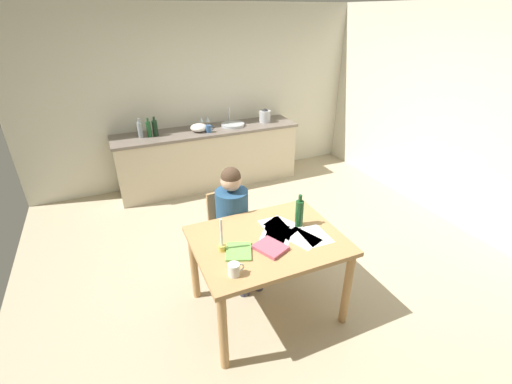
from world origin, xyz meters
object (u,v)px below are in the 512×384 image
object	(u,v)px
candlestick	(222,242)
mixing_bowl	(199,128)
coffee_mug	(234,270)
person_seated	(235,219)
wine_bottle_on_table	(299,213)
sink_unit	(233,124)
wine_glass_near_sink	(207,119)
bottle_oil	(140,130)
dining_table	(268,250)
chair_at_table	(230,228)
bottle_wine_red	(155,128)
book_cookery	(239,251)
bottle_vinegar	(149,129)
stovetop_kettle	(265,116)
teacup_on_counter	(209,129)
wine_glass_by_kettle	(201,120)
book_magazine	(271,248)

from	to	relation	value
candlestick	mixing_bowl	world-z (taller)	candlestick
coffee_mug	candlestick	size ratio (longest dim) A/B	0.42
person_seated	wine_bottle_on_table	xyz separation A→B (m)	(0.42, -0.49, 0.23)
sink_unit	wine_glass_near_sink	bearing A→B (deg)	157.67
person_seated	bottle_oil	world-z (taller)	person_seated
dining_table	person_seated	xyz separation A→B (m)	(-0.08, 0.57, 0.01)
candlestick	mixing_bowl	size ratio (longest dim) A/B	1.18
chair_at_table	bottle_wine_red	world-z (taller)	bottle_wine_red
coffee_mug	mixing_bowl	xyz separation A→B (m)	(0.59, 3.03, 0.12)
book_cookery	person_seated	bearing A→B (deg)	93.48
sink_unit	bottle_oil	distance (m)	1.37
chair_at_table	bottle_oil	distance (m)	2.20
candlestick	wine_glass_near_sink	distance (m)	3.02
chair_at_table	book_cookery	bearing A→B (deg)	-104.08
chair_at_table	person_seated	xyz separation A→B (m)	(0.01, -0.15, 0.20)
bottle_vinegar	bottle_wine_red	distance (m)	0.09
sink_unit	dining_table	bearing A→B (deg)	-104.56
wine_bottle_on_table	bottle_oil	xyz separation A→B (m)	(-0.98, 2.71, 0.10)
person_seated	mixing_bowl	distance (m)	2.19
bottle_oil	wine_glass_near_sink	xyz separation A→B (m)	(1.01, 0.14, -0.00)
bottle_oil	wine_glass_near_sink	bearing A→B (deg)	7.88
mixing_bowl	stovetop_kettle	xyz separation A→B (m)	(1.09, 0.05, 0.04)
person_seated	bottle_vinegar	distance (m)	2.26
bottle_vinegar	teacup_on_counter	distance (m)	0.84
book_cookery	wine_glass_by_kettle	size ratio (longest dim) A/B	1.52
sink_unit	bottle_vinegar	world-z (taller)	bottle_vinegar
candlestick	wine_glass_near_sink	xyz separation A→B (m)	(0.77, 2.92, 0.14)
dining_table	sink_unit	bearing A→B (deg)	75.44
sink_unit	stovetop_kettle	world-z (taller)	sink_unit
wine_glass_near_sink	coffee_mug	bearing A→B (deg)	-103.57
book_cookery	bottle_wine_red	xyz separation A→B (m)	(-0.15, 2.85, 0.22)
dining_table	wine_glass_near_sink	bearing A→B (deg)	82.86
bottle_oil	stovetop_kettle	distance (m)	1.91
wine_glass_near_sink	wine_glass_by_kettle	world-z (taller)	same
book_cookery	sink_unit	distance (m)	3.03
book_cookery	mixing_bowl	world-z (taller)	mixing_bowl
candlestick	wine_glass_near_sink	bearing A→B (deg)	75.28
wine_glass_by_kettle	book_cookery	bearing A→B (deg)	-100.56
bottle_vinegar	sink_unit	bearing A→B (deg)	0.90
book_magazine	bottle_vinegar	size ratio (longest dim) A/B	0.89
wine_glass_by_kettle	sink_unit	bearing A→B (deg)	-17.84
coffee_mug	wine_glass_by_kettle	bearing A→B (deg)	78.09
chair_at_table	candlestick	distance (m)	0.87
sink_unit	wine_glass_near_sink	world-z (taller)	sink_unit
bottle_wine_red	mixing_bowl	xyz separation A→B (m)	(0.62, -0.05, -0.06)
coffee_mug	wine_glass_near_sink	world-z (taller)	wine_glass_near_sink
candlestick	teacup_on_counter	xyz separation A→B (m)	(0.70, 2.62, 0.09)
stovetop_kettle	teacup_on_counter	xyz separation A→B (m)	(-0.97, -0.15, -0.05)
bottle_wine_red	stovetop_kettle	world-z (taller)	bottle_wine_red
book_cookery	bottle_wine_red	bearing A→B (deg)	114.78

